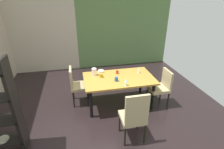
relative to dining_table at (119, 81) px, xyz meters
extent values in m
cube|color=black|center=(-0.30, -0.59, -0.65)|extent=(5.61, 6.38, 0.02)
cube|color=beige|center=(-1.98, 2.55, 0.67)|extent=(2.25, 0.10, 2.62)
cube|color=#5B7E47|center=(0.83, 2.55, 0.67)|extent=(3.35, 0.10, 2.62)
cube|color=#BD8A36|center=(0.00, 0.00, 0.06)|extent=(1.65, 0.98, 0.04)
cylinder|color=black|center=(-0.72, 0.39, -0.30)|extent=(0.07, 0.07, 0.69)
cylinder|color=black|center=(0.72, 0.39, -0.30)|extent=(0.07, 0.07, 0.69)
cylinder|color=black|center=(-0.72, -0.39, -0.30)|extent=(0.07, 0.07, 0.69)
cylinder|color=black|center=(0.72, -0.39, -0.30)|extent=(0.07, 0.07, 0.69)
cube|color=tan|center=(-0.91, 0.26, -0.18)|extent=(0.44, 0.44, 0.07)
cube|color=tan|center=(-1.11, 0.26, 0.06)|extent=(0.05, 0.42, 0.48)
cylinder|color=black|center=(-0.72, 0.45, -0.43)|extent=(0.04, 0.04, 0.43)
cylinder|color=black|center=(-0.72, 0.07, -0.43)|extent=(0.04, 0.04, 0.43)
cylinder|color=black|center=(-1.10, 0.45, -0.43)|extent=(0.04, 0.04, 0.43)
cylinder|color=black|center=(-1.10, 0.07, -0.43)|extent=(0.04, 0.04, 0.43)
cube|color=tan|center=(-0.03, -1.14, -0.18)|extent=(0.44, 0.44, 0.07)
cube|color=tan|center=(-0.03, -1.34, 0.12)|extent=(0.42, 0.05, 0.60)
cylinder|color=black|center=(-0.22, -0.95, -0.43)|extent=(0.04, 0.04, 0.43)
cylinder|color=black|center=(0.16, -0.95, -0.43)|extent=(0.04, 0.04, 0.43)
cylinder|color=black|center=(-0.22, -1.33, -0.43)|extent=(0.04, 0.04, 0.43)
cylinder|color=black|center=(0.16, -1.33, -0.43)|extent=(0.04, 0.04, 0.43)
cube|color=tan|center=(0.91, -0.26, -0.18)|extent=(0.44, 0.44, 0.07)
cube|color=tan|center=(1.11, -0.26, 0.05)|extent=(0.05, 0.42, 0.45)
cylinder|color=black|center=(0.72, -0.45, -0.43)|extent=(0.04, 0.04, 0.43)
cylinder|color=black|center=(0.72, -0.07, -0.43)|extent=(0.04, 0.04, 0.43)
cylinder|color=black|center=(1.10, -0.45, -0.43)|extent=(0.04, 0.04, 0.43)
cylinder|color=black|center=(1.10, -0.07, -0.43)|extent=(0.04, 0.04, 0.43)
cube|color=black|center=(-1.98, -0.97, 0.22)|extent=(0.05, 0.32, 1.72)
cylinder|color=beige|center=(-2.33, -0.97, -0.40)|extent=(0.20, 0.20, 0.02)
cylinder|color=silver|center=(0.56, 0.17, 0.08)|extent=(0.06, 0.06, 0.00)
cylinder|color=silver|center=(0.56, 0.17, 0.12)|extent=(0.01, 0.01, 0.07)
cone|color=silver|center=(0.56, 0.17, 0.19)|extent=(0.06, 0.06, 0.08)
cylinder|color=silver|center=(0.05, -0.40, 0.08)|extent=(0.06, 0.06, 0.00)
cylinder|color=silver|center=(0.05, -0.40, 0.13)|extent=(0.01, 0.01, 0.08)
cone|color=silver|center=(0.05, -0.40, 0.20)|extent=(0.08, 0.08, 0.07)
cylinder|color=#F1E3C6|center=(-0.37, 0.40, 0.10)|extent=(0.16, 0.16, 0.04)
cylinder|color=#B78A19|center=(-0.41, 0.12, 0.13)|extent=(0.08, 0.08, 0.09)
cylinder|color=red|center=(0.01, 0.23, 0.12)|extent=(0.06, 0.06, 0.08)
cylinder|color=#215790|center=(-0.10, -0.16, 0.13)|extent=(0.08, 0.08, 0.10)
cylinder|color=white|center=(-0.56, 0.26, 0.17)|extent=(0.11, 0.11, 0.18)
cone|color=white|center=(-0.50, 0.26, 0.25)|extent=(0.04, 0.04, 0.03)
camera|label=1|loc=(-0.95, -3.58, 1.92)|focal=28.00mm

